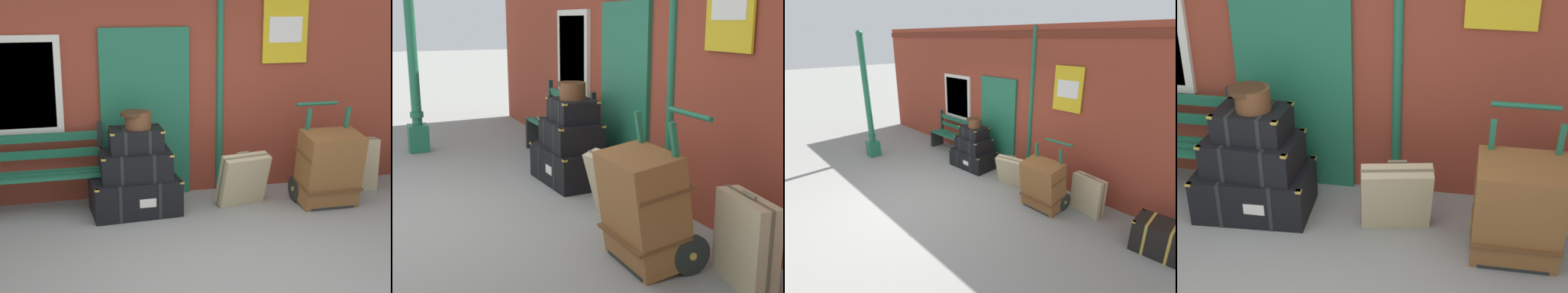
% 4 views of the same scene
% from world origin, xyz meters
% --- Properties ---
extents(ground_plane, '(60.00, 60.00, 0.00)m').
position_xyz_m(ground_plane, '(0.00, 0.00, 0.00)').
color(ground_plane, gray).
extents(brick_facade, '(10.40, 0.35, 3.20)m').
position_xyz_m(brick_facade, '(-0.02, 2.60, 1.60)').
color(brick_facade, brown).
rests_on(brick_facade, ground).
extents(lamp_post, '(0.28, 0.28, 3.12)m').
position_xyz_m(lamp_post, '(-2.86, 0.39, 1.19)').
color(lamp_post, '#1E6647').
rests_on(lamp_post, ground).
extents(platform_bench, '(1.60, 0.43, 1.01)m').
position_xyz_m(platform_bench, '(-1.63, 2.16, 0.44)').
color(platform_bench, '#1E6647').
rests_on(platform_bench, ground).
extents(steamer_trunk_base, '(1.04, 0.70, 0.43)m').
position_xyz_m(steamer_trunk_base, '(-0.53, 1.85, 0.21)').
color(steamer_trunk_base, black).
rests_on(steamer_trunk_base, ground).
extents(steamer_trunk_middle, '(0.83, 0.58, 0.33)m').
position_xyz_m(steamer_trunk_middle, '(-0.51, 1.84, 0.58)').
color(steamer_trunk_middle, black).
rests_on(steamer_trunk_middle, steamer_trunk_base).
extents(steamer_trunk_top, '(0.62, 0.47, 0.27)m').
position_xyz_m(steamer_trunk_top, '(-0.50, 1.87, 0.87)').
color(steamer_trunk_top, black).
rests_on(steamer_trunk_top, steamer_trunk_middle).
extents(round_hatbox, '(0.35, 0.32, 0.20)m').
position_xyz_m(round_hatbox, '(-0.48, 1.86, 1.11)').
color(round_hatbox, brown).
rests_on(round_hatbox, steamer_trunk_top).
extents(porters_trolley, '(0.71, 0.58, 1.20)m').
position_xyz_m(porters_trolley, '(1.76, 1.68, 0.27)').
color(porters_trolley, black).
rests_on(porters_trolley, ground).
extents(large_brown_trunk, '(0.70, 0.56, 0.94)m').
position_xyz_m(large_brown_trunk, '(1.76, 1.51, 0.47)').
color(large_brown_trunk, brown).
rests_on(large_brown_trunk, ground).
extents(suitcase_charcoal, '(0.65, 0.46, 0.66)m').
position_xyz_m(suitcase_charcoal, '(0.77, 1.77, 0.33)').
color(suitcase_charcoal, tan).
rests_on(suitcase_charcoal, ground).
extents(suitcase_caramel, '(0.61, 0.28, 0.71)m').
position_xyz_m(suitcase_caramel, '(2.37, 2.00, 0.34)').
color(suitcase_caramel, tan).
rests_on(suitcase_caramel, ground).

